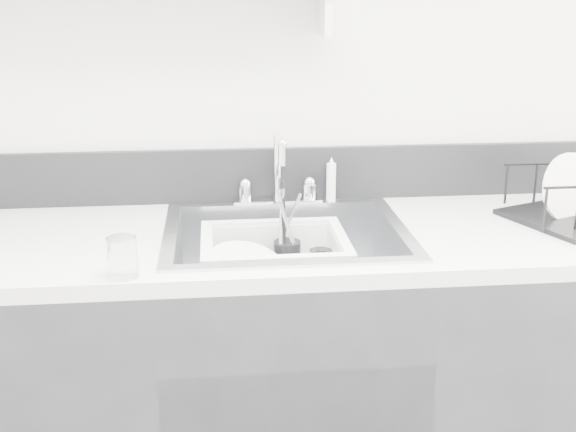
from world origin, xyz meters
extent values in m
cube|color=silver|center=(0.00, 1.49, 1.30)|extent=(3.50, 0.02, 2.60)
cube|color=#252528|center=(0.00, 1.19, 0.44)|extent=(3.20, 0.62, 0.88)
cube|color=silver|center=(0.00, 1.19, 0.90)|extent=(3.20, 0.62, 0.04)
cube|color=black|center=(0.00, 1.49, 1.00)|extent=(3.20, 0.02, 0.16)
cube|color=silver|center=(0.00, 1.44, 0.93)|extent=(0.26, 0.06, 0.02)
cylinder|color=silver|center=(-0.10, 1.44, 0.96)|extent=(0.04, 0.04, 0.05)
cylinder|color=silver|center=(0.10, 1.44, 0.96)|extent=(0.04, 0.04, 0.05)
cylinder|color=silver|center=(0.00, 1.44, 1.03)|extent=(0.02, 0.02, 0.20)
cylinder|color=silver|center=(0.00, 1.37, 1.14)|extent=(0.02, 0.15, 0.02)
cylinder|color=white|center=(0.16, 1.44, 0.99)|extent=(0.03, 0.03, 0.14)
cube|color=silver|center=(0.13, 1.42, 1.46)|extent=(0.02, 0.14, 0.10)
cylinder|color=white|center=(-0.10, 1.17, 0.78)|extent=(0.24, 0.24, 0.01)
cylinder|color=white|center=(-0.09, 1.18, 0.79)|extent=(0.23, 0.23, 0.01)
cylinder|color=white|center=(-0.11, 1.17, 0.83)|extent=(0.27, 0.26, 0.10)
cylinder|color=black|center=(0.01, 1.28, 0.81)|extent=(0.08, 0.08, 0.09)
cylinder|color=silver|center=(0.00, 1.29, 0.90)|extent=(0.01, 0.05, 0.19)
cylinder|color=silver|center=(0.03, 1.27, 0.89)|extent=(0.02, 0.04, 0.17)
cylinder|color=black|center=(0.00, 1.28, 0.92)|extent=(0.01, 0.05, 0.20)
cylinder|color=white|center=(0.10, 1.21, 0.81)|extent=(0.07, 0.07, 0.09)
cylinder|color=white|center=(-0.39, 0.92, 0.97)|extent=(0.08, 0.08, 0.09)
imported|color=white|center=(0.08, 1.10, 0.79)|extent=(0.15, 0.15, 0.04)
camera|label=1|loc=(-0.18, -0.60, 1.54)|focal=45.00mm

